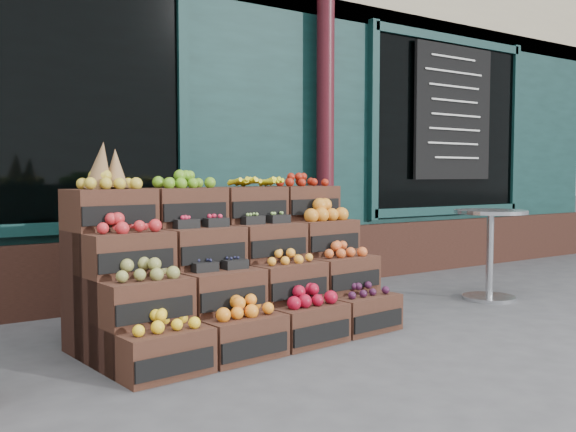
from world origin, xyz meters
TOP-DOWN VIEW (x-y plane):
  - ground at (0.00, 0.00)m, footprint 60.00×60.00m
  - shop_facade at (0.00, 5.11)m, footprint 12.00×6.24m
  - crate_display at (-0.63, 0.75)m, footprint 2.27×1.25m
  - bistro_table at (1.99, 0.60)m, footprint 0.66×0.66m
  - shopkeeper at (-1.69, 2.81)m, footprint 0.92×0.74m

SIDE VIEW (x-z plane):
  - ground at x=0.00m, z-range 0.00..0.00m
  - crate_display at x=-0.63m, z-range -0.26..1.11m
  - bistro_table at x=1.99m, z-range 0.10..0.93m
  - shopkeeper at x=-1.69m, z-range 0.00..2.19m
  - shop_facade at x=0.00m, z-range 0.00..4.80m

